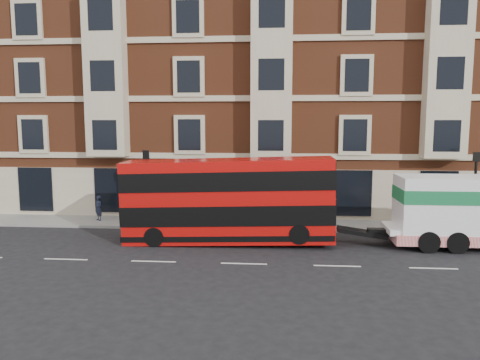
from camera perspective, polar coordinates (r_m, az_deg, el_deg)
name	(u,v)px	position (r m, az deg, el deg)	size (l,w,h in m)	color
ground	(244,264)	(20.61, 0.48, -10.17)	(120.00, 120.00, 0.00)	black
sidewalk	(253,224)	(27.82, 1.60, -5.39)	(90.00, 3.00, 0.15)	slate
victorian_terrace	(266,66)	(34.83, 3.18, 13.69)	(45.00, 12.00, 20.40)	brown
lamp_post_west	(147,182)	(27.08, -11.31, -0.29)	(0.35, 0.15, 4.35)	black
lamp_post_east	(475,186)	(28.11, 26.70, -0.66)	(0.35, 0.15, 4.35)	black
double_decker_bus	(228,199)	(23.55, -1.47, -2.33)	(10.48, 2.41, 4.24)	#B60C0A
tow_truck	(476,210)	(25.37, 26.78, -3.32)	(8.39, 2.48, 3.50)	white
pedestrian	(99,208)	(29.61, -16.86, -3.29)	(0.55, 0.36, 1.51)	#1B2136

